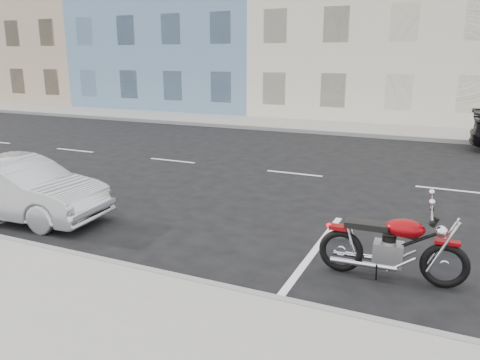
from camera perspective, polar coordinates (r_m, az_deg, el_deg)
The scene contains 9 objects.
ground at distance 12.69m, azimuth 15.23°, elevation -0.14°, with size 120.00×120.00×0.00m, color black.
sidewalk_far at distance 22.17m, azimuth 6.27°, elevation 6.72°, with size 80.00×3.40×0.15m, color gray.
curb_near at distance 9.13m, azimuth -27.04°, elevation -6.60°, with size 80.00×0.12×0.16m, color gray.
curb_far at distance 20.58m, azimuth 4.76°, elevation 6.15°, with size 80.00×0.12×0.16m, color gray.
bldg_far_west at distance 39.94m, azimuth -20.87°, elevation 17.97°, with size 12.00×12.00×12.00m, color tan.
bldg_blue at distance 32.75m, azimuth -4.90°, elevation 20.61°, with size 12.00×12.00×13.00m, color #5E7FA1.
bldg_cream at distance 28.83m, azimuth 17.75°, elevation 19.30°, with size 12.00×12.00×11.50m, color beige.
motorcycle at distance 7.18m, azimuth 24.00°, elevation -8.47°, with size 2.11×0.70×1.05m.
sedan_silver at distance 10.33m, azimuth -25.44°, elevation -0.96°, with size 1.29×3.70×1.22m, color #AEB1B6.
Camera 1 is at (1.89, -12.15, 3.16)m, focal length 35.00 mm.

